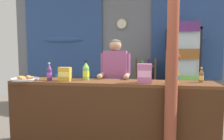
% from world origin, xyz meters
% --- Properties ---
extents(ground_plane, '(7.77, 7.77, 0.00)m').
position_xyz_m(ground_plane, '(0.00, 1.11, 0.00)').
color(ground_plane, slate).
extents(back_wall_curtained, '(5.78, 0.22, 2.87)m').
position_xyz_m(back_wall_curtained, '(-0.03, 2.81, 1.49)').
color(back_wall_curtained, slate).
rests_on(back_wall_curtained, ground).
extents(stall_counter, '(2.85, 0.48, 0.99)m').
position_xyz_m(stall_counter, '(0.06, 0.28, 0.59)').
color(stall_counter, brown).
rests_on(stall_counter, ground).
extents(timber_post, '(0.17, 0.15, 2.85)m').
position_xyz_m(timber_post, '(0.85, 0.05, 1.37)').
color(timber_post, brown).
rests_on(timber_post, ground).
extents(drink_fridge, '(0.65, 0.71, 1.99)m').
position_xyz_m(drink_fridge, '(1.32, 2.22, 1.09)').
color(drink_fridge, black).
rests_on(drink_fridge, ground).
extents(bottle_shelf_rack, '(0.48, 0.28, 1.24)m').
position_xyz_m(bottle_shelf_rack, '(0.54, 2.42, 0.64)').
color(bottle_shelf_rack, brown).
rests_on(bottle_shelf_rack, ground).
extents(plastic_lawn_chair, '(0.59, 0.59, 0.86)m').
position_xyz_m(plastic_lawn_chair, '(-1.38, 1.88, 0.49)').
color(plastic_lawn_chair, '#3884D6').
rests_on(plastic_lawn_chair, ground).
extents(shopkeeper, '(0.48, 0.42, 1.59)m').
position_xyz_m(shopkeeper, '(0.07, 0.81, 1.00)').
color(shopkeeper, '#28282D').
rests_on(shopkeeper, ground).
extents(soda_bottle_lime_soda, '(0.10, 0.10, 0.29)m').
position_xyz_m(soda_bottle_lime_soda, '(-0.31, 0.43, 1.12)').
color(soda_bottle_lime_soda, '#75C64C').
rests_on(soda_bottle_lime_soda, stall_counter).
extents(soda_bottle_orange_soda, '(0.06, 0.06, 0.24)m').
position_xyz_m(soda_bottle_orange_soda, '(0.94, 0.31, 1.09)').
color(soda_bottle_orange_soda, orange).
rests_on(soda_bottle_orange_soda, stall_counter).
extents(soda_bottle_grape_soda, '(0.07, 0.07, 0.26)m').
position_xyz_m(soda_bottle_grape_soda, '(-0.81, 0.30, 1.10)').
color(soda_bottle_grape_soda, '#56286B').
rests_on(soda_bottle_grape_soda, stall_counter).
extents(soda_bottle_iced_tea, '(0.06, 0.06, 0.21)m').
position_xyz_m(soda_bottle_iced_tea, '(1.29, 0.45, 1.08)').
color(soda_bottle_iced_tea, brown).
rests_on(soda_bottle_iced_tea, stall_counter).
extents(snack_box_wafer, '(0.19, 0.14, 0.25)m').
position_xyz_m(snack_box_wafer, '(0.53, 0.27, 1.12)').
color(snack_box_wafer, '#B76699').
rests_on(snack_box_wafer, stall_counter).
extents(snack_box_choco_powder, '(0.17, 0.11, 0.19)m').
position_xyz_m(snack_box_choco_powder, '(-0.58, 0.30, 1.09)').
color(snack_box_choco_powder, gold).
rests_on(snack_box_choco_powder, stall_counter).
extents(pastry_tray, '(0.40, 0.40, 0.07)m').
position_xyz_m(pastry_tray, '(-1.17, 0.27, 1.01)').
color(pastry_tray, '#BCBCC1').
rests_on(pastry_tray, stall_counter).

